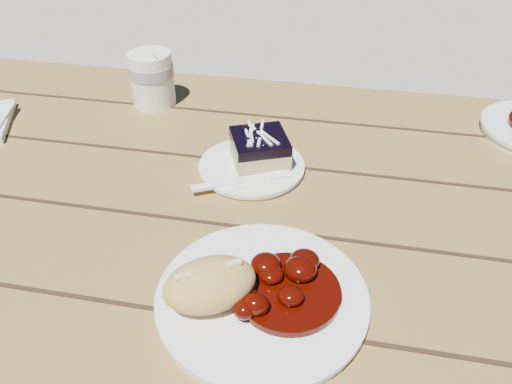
% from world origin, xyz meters
% --- Properties ---
extents(picnic_table, '(2.00, 1.55, 0.75)m').
position_xyz_m(picnic_table, '(0.00, -0.00, 0.59)').
color(picnic_table, brown).
rests_on(picnic_table, ground).
extents(main_plate, '(0.24, 0.24, 0.02)m').
position_xyz_m(main_plate, '(0.21, -0.21, 0.76)').
color(main_plate, white).
rests_on(main_plate, picnic_table).
extents(goulash_stew, '(0.12, 0.12, 0.04)m').
position_xyz_m(goulash_stew, '(0.24, -0.20, 0.79)').
color(goulash_stew, '#3A0602').
rests_on(goulash_stew, main_plate).
extents(bread_roll, '(0.13, 0.11, 0.05)m').
position_xyz_m(bread_roll, '(0.15, -0.23, 0.79)').
color(bread_roll, tan).
rests_on(bread_roll, main_plate).
extents(dessert_plate, '(0.16, 0.16, 0.01)m').
position_xyz_m(dessert_plate, '(0.14, 0.06, 0.76)').
color(dessert_plate, white).
rests_on(dessert_plate, picnic_table).
extents(blueberry_cake, '(0.11, 0.11, 0.05)m').
position_xyz_m(blueberry_cake, '(0.15, 0.07, 0.78)').
color(blueberry_cake, tan).
rests_on(blueberry_cake, dessert_plate).
extents(fork_dessert, '(0.15, 0.10, 0.00)m').
position_xyz_m(fork_dessert, '(0.12, 0.00, 0.76)').
color(fork_dessert, white).
rests_on(fork_dessert, dessert_plate).
extents(coffee_cup, '(0.08, 0.08, 0.10)m').
position_xyz_m(coffee_cup, '(-0.09, 0.25, 0.80)').
color(coffee_cup, white).
rests_on(coffee_cup, picnic_table).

